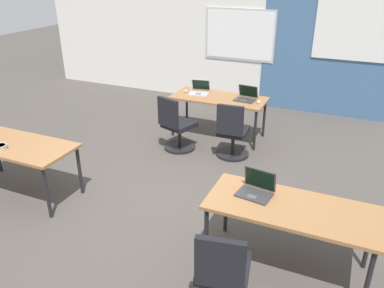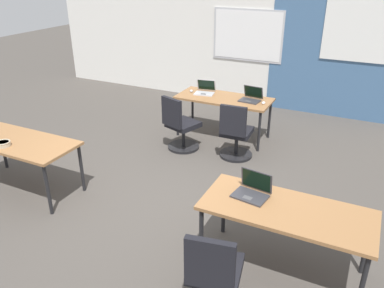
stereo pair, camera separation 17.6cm
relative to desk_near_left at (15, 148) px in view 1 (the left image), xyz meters
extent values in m
plane|color=#47423D|center=(1.75, 0.60, -0.66)|extent=(24.00, 24.00, 0.00)
cube|color=silver|center=(1.75, 4.80, 0.74)|extent=(10.00, 0.20, 2.80)
cube|color=#42668E|center=(3.28, 4.69, 0.74)|extent=(2.58, 0.01, 2.80)
cube|color=#B7B7BC|center=(1.49, 4.69, 0.79)|extent=(1.48, 0.02, 1.04)
cube|color=white|center=(1.49, 4.68, 0.79)|extent=(1.40, 0.02, 0.96)
cube|color=white|center=(3.96, 4.67, 1.23)|extent=(2.00, 0.02, 1.52)
cube|color=olive|center=(0.00, 0.00, 0.04)|extent=(1.60, 0.70, 0.04)
cylinder|color=black|center=(0.74, -0.30, -0.32)|extent=(0.04, 0.04, 0.68)
cylinder|color=black|center=(0.74, 0.30, -0.32)|extent=(0.04, 0.04, 0.68)
cube|color=olive|center=(3.50, 0.00, 0.04)|extent=(1.60, 0.70, 0.04)
cylinder|color=black|center=(2.76, -0.30, -0.32)|extent=(0.04, 0.04, 0.68)
cylinder|color=black|center=(4.24, -0.30, -0.32)|extent=(0.04, 0.04, 0.68)
cylinder|color=black|center=(2.76, 0.30, -0.32)|extent=(0.04, 0.04, 0.68)
cylinder|color=black|center=(4.24, 0.30, -0.32)|extent=(0.04, 0.04, 0.68)
cube|color=olive|center=(1.75, 2.80, 0.04)|extent=(1.60, 0.70, 0.04)
cylinder|color=black|center=(1.01, 2.50, -0.32)|extent=(0.04, 0.04, 0.68)
cylinder|color=black|center=(2.49, 2.50, -0.32)|extent=(0.04, 0.04, 0.68)
cylinder|color=black|center=(1.01, 3.10, -0.32)|extent=(0.04, 0.04, 0.68)
cylinder|color=black|center=(2.49, 3.10, -0.32)|extent=(0.04, 0.04, 0.68)
cube|color=#B7B7BC|center=(1.37, 2.82, 0.07)|extent=(0.36, 0.28, 0.02)
cube|color=#4C4C4F|center=(1.38, 2.77, 0.08)|extent=(0.10, 0.07, 0.00)
cube|color=#B7B7BC|center=(1.34, 2.97, 0.18)|extent=(0.34, 0.14, 0.21)
cube|color=black|center=(1.34, 2.97, 0.18)|extent=(0.30, 0.12, 0.18)
ellipsoid|color=#B2B2B7|center=(1.11, 2.85, 0.08)|extent=(0.09, 0.11, 0.03)
cylinder|color=black|center=(1.34, 2.08, -0.64)|extent=(0.52, 0.52, 0.04)
cylinder|color=black|center=(1.34, 2.08, -0.45)|extent=(0.06, 0.06, 0.34)
cube|color=black|center=(1.34, 2.08, -0.24)|extent=(0.56, 0.56, 0.08)
cube|color=black|center=(1.26, 1.84, 0.03)|extent=(0.40, 0.18, 0.46)
sphere|color=black|center=(1.42, 2.30, -0.64)|extent=(0.04, 0.04, 0.04)
sphere|color=black|center=(1.53, 1.94, -0.64)|extent=(0.04, 0.04, 0.04)
sphere|color=black|center=(1.11, 2.08, -0.64)|extent=(0.04, 0.04, 0.04)
cube|color=#333338|center=(2.20, 2.79, 0.07)|extent=(0.35, 0.26, 0.02)
cube|color=#4C4C4F|center=(2.20, 2.74, 0.08)|extent=(0.10, 0.07, 0.00)
cube|color=#333338|center=(2.22, 2.94, 0.18)|extent=(0.34, 0.10, 0.21)
cube|color=black|center=(2.22, 2.94, 0.18)|extent=(0.30, 0.09, 0.19)
ellipsoid|color=silver|center=(2.45, 2.78, 0.08)|extent=(0.07, 0.11, 0.03)
cylinder|color=black|center=(2.23, 2.18, -0.64)|extent=(0.52, 0.52, 0.04)
cylinder|color=black|center=(2.23, 2.18, -0.45)|extent=(0.06, 0.06, 0.34)
cube|color=black|center=(2.23, 2.18, -0.24)|extent=(0.47, 0.47, 0.08)
cube|color=black|center=(2.24, 1.93, 0.03)|extent=(0.40, 0.08, 0.46)
sphere|color=black|center=(2.21, 2.41, -0.64)|extent=(0.04, 0.04, 0.04)
sphere|color=black|center=(2.45, 2.12, -0.64)|extent=(0.04, 0.04, 0.04)
sphere|color=black|center=(2.01, 2.09, -0.64)|extent=(0.04, 0.04, 0.04)
cube|color=#333338|center=(3.12, 0.04, 0.07)|extent=(0.36, 0.28, 0.02)
cube|color=#4C4C4F|center=(3.12, -0.01, 0.08)|extent=(0.10, 0.07, 0.00)
cube|color=#333338|center=(3.14, 0.17, 0.19)|extent=(0.33, 0.09, 0.22)
cube|color=black|center=(3.14, 0.16, 0.19)|extent=(0.30, 0.07, 0.19)
cylinder|color=black|center=(3.09, -0.72, -0.45)|extent=(0.06, 0.06, 0.34)
cube|color=black|center=(3.09, -0.72, -0.24)|extent=(0.51, 0.51, 0.08)
cube|color=black|center=(3.13, -0.96, 0.03)|extent=(0.40, 0.13, 0.46)
sphere|color=black|center=(3.04, -0.49, -0.64)|extent=(0.04, 0.04, 0.04)
cylinder|color=tan|center=(-0.01, -0.20, 0.09)|extent=(0.17, 0.17, 0.05)
camera|label=1|loc=(3.87, -3.18, 2.15)|focal=36.33mm
camera|label=2|loc=(4.03, -3.10, 2.15)|focal=36.33mm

